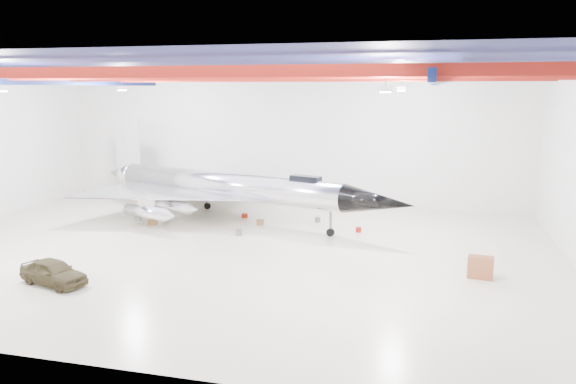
# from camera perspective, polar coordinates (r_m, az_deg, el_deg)

# --- Properties ---
(floor) EXTENTS (40.00, 40.00, 0.00)m
(floor) POSITION_cam_1_polar(r_m,az_deg,el_deg) (34.81, -6.49, -5.77)
(floor) COLOR beige
(floor) RESTS_ON ground
(wall_back) EXTENTS (40.00, 0.00, 40.00)m
(wall_back) POSITION_cam_1_polar(r_m,az_deg,el_deg) (47.90, -0.19, 5.47)
(wall_back) COLOR silver
(wall_back) RESTS_ON floor
(ceiling) EXTENTS (40.00, 40.00, 0.00)m
(ceiling) POSITION_cam_1_polar(r_m,az_deg,el_deg) (33.44, -6.90, 12.64)
(ceiling) COLOR #0A0F38
(ceiling) RESTS_ON wall_back
(ceiling_structure) EXTENTS (39.50, 29.50, 1.08)m
(ceiling_structure) POSITION_cam_1_polar(r_m,az_deg,el_deg) (33.42, -6.87, 11.48)
(ceiling_structure) COLOR maroon
(ceiling_structure) RESTS_ON ceiling
(jet_aircraft) EXTENTS (26.21, 19.08, 7.32)m
(jet_aircraft) POSITION_cam_1_polar(r_m,az_deg,el_deg) (41.56, -6.34, 0.32)
(jet_aircraft) COLOR silver
(jet_aircraft) RESTS_ON floor
(jeep) EXTENTS (4.10, 2.53, 1.30)m
(jeep) POSITION_cam_1_polar(r_m,az_deg,el_deg) (30.72, -22.72, -7.51)
(jeep) COLOR #3E361F
(jeep) RESTS_ON floor
(desk) EXTENTS (1.35, 0.80, 1.17)m
(desk) POSITION_cam_1_polar(r_m,az_deg,el_deg) (30.94, 18.97, -7.25)
(desk) COLOR brown
(desk) RESTS_ON floor
(crate_ply) EXTENTS (0.69, 0.62, 0.40)m
(crate_ply) POSITION_cam_1_polar(r_m,az_deg,el_deg) (41.69, -13.58, -2.98)
(crate_ply) COLOR olive
(crate_ply) RESTS_ON floor
(toolbox_red) EXTENTS (0.55, 0.50, 0.31)m
(toolbox_red) POSITION_cam_1_polar(r_m,az_deg,el_deg) (42.86, -4.43, -2.40)
(toolbox_red) COLOR maroon
(toolbox_red) RESTS_ON floor
(engine_drum) EXTENTS (0.55, 0.55, 0.39)m
(engine_drum) POSITION_cam_1_polar(r_m,az_deg,el_deg) (37.77, -5.02, -4.13)
(engine_drum) COLOR #59595B
(engine_drum) RESTS_ON floor
(crate_small) EXTENTS (0.49, 0.42, 0.30)m
(crate_small) POSITION_cam_1_polar(r_m,az_deg,el_deg) (43.28, -15.02, -2.62)
(crate_small) COLOR #59595B
(crate_small) RESTS_ON floor
(tool_chest) EXTENTS (0.50, 0.50, 0.35)m
(tool_chest) POSITION_cam_1_polar(r_m,az_deg,el_deg) (38.78, 7.19, -3.81)
(tool_chest) COLOR maroon
(tool_chest) RESTS_ON floor
(oil_barrel) EXTENTS (0.57, 0.49, 0.35)m
(oil_barrel) POSITION_cam_1_polar(r_m,az_deg,el_deg) (40.62, -2.86, -3.08)
(oil_barrel) COLOR olive
(oil_barrel) RESTS_ON floor
(spares_box) EXTENTS (0.53, 0.53, 0.37)m
(spares_box) POSITION_cam_1_polar(r_m,az_deg,el_deg) (41.41, 3.02, -2.80)
(spares_box) COLOR #59595B
(spares_box) RESTS_ON floor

